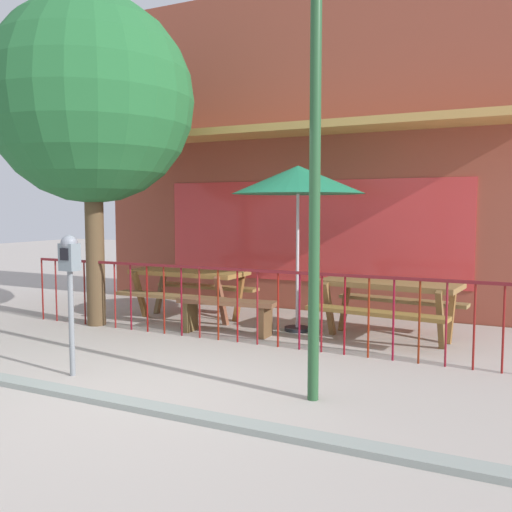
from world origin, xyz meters
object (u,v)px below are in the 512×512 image
(picnic_table_left, at_px, (189,280))
(patio_bench, at_px, (227,309))
(patio_umbrella, at_px, (298,181))
(parking_meter_near, at_px, (70,267))
(street_tree, at_px, (91,102))
(street_lamp, at_px, (315,117))
(picnic_table_right, at_px, (389,293))

(picnic_table_left, height_order, patio_bench, picnic_table_left)
(picnic_table_left, relative_size, patio_umbrella, 0.77)
(parking_meter_near, bearing_deg, patio_bench, 77.70)
(patio_umbrella, bearing_deg, picnic_table_left, 178.41)
(patio_umbrella, bearing_deg, street_tree, -161.88)
(picnic_table_left, relative_size, street_lamp, 0.47)
(picnic_table_left, xyz_separation_m, patio_bench, (1.05, -0.68, -0.26))
(patio_bench, distance_m, street_tree, 3.58)
(picnic_table_left, height_order, parking_meter_near, parking_meter_near)
(street_tree, bearing_deg, picnic_table_right, 13.50)
(patio_umbrella, bearing_deg, picnic_table_right, 2.69)
(patio_umbrella, relative_size, street_lamp, 0.60)
(picnic_table_left, distance_m, patio_umbrella, 2.38)
(picnic_table_right, height_order, street_tree, street_tree)
(picnic_table_left, bearing_deg, street_tree, -135.66)
(patio_bench, height_order, street_lamp, street_lamp)
(street_lamp, bearing_deg, picnic_table_left, 138.68)
(street_tree, bearing_deg, picnic_table_left, 44.34)
(patio_bench, height_order, street_tree, street_tree)
(parking_meter_near, bearing_deg, patio_umbrella, 66.50)
(patio_bench, distance_m, parking_meter_near, 2.56)
(picnic_table_left, xyz_separation_m, picnic_table_right, (3.12, 0.01, 0.00))
(picnic_table_right, relative_size, street_tree, 0.40)
(picnic_table_left, distance_m, street_lamp, 4.47)
(patio_bench, relative_size, parking_meter_near, 0.97)
(picnic_table_left, xyz_separation_m, patio_umbrella, (1.84, -0.05, 1.51))
(patio_umbrella, xyz_separation_m, parking_meter_near, (-1.31, -3.01, -0.99))
(picnic_table_right, xyz_separation_m, patio_bench, (-2.07, -0.69, -0.26))
(street_lamp, bearing_deg, parking_meter_near, -170.92)
(parking_meter_near, bearing_deg, street_lamp, 9.08)
(picnic_table_left, height_order, picnic_table_right, same)
(picnic_table_right, height_order, parking_meter_near, parking_meter_near)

